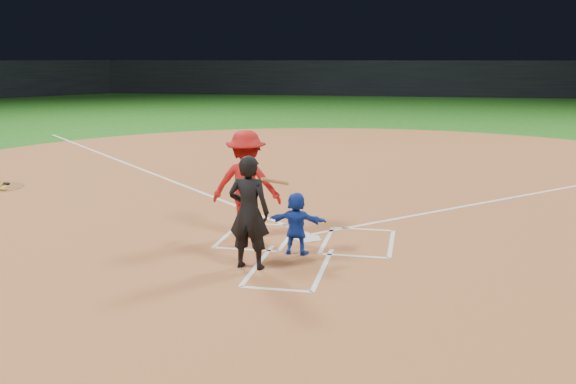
% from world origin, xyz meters
% --- Properties ---
extents(ground, '(120.00, 120.00, 0.00)m').
position_xyz_m(ground, '(0.00, 0.00, 0.00)').
color(ground, '#1A5916').
rests_on(ground, ground).
extents(home_plate_dirt, '(28.00, 28.00, 0.01)m').
position_xyz_m(home_plate_dirt, '(0.00, 6.00, 0.01)').
color(home_plate_dirt, '#995932').
rests_on(home_plate_dirt, ground).
extents(stadium_wall_far, '(80.00, 1.20, 3.20)m').
position_xyz_m(stadium_wall_far, '(0.00, 48.00, 1.60)').
color(stadium_wall_far, black).
rests_on(stadium_wall_far, ground).
extents(home_plate, '(0.60, 0.60, 0.02)m').
position_xyz_m(home_plate, '(0.00, 0.00, 0.02)').
color(home_plate, silver).
rests_on(home_plate, home_plate_dirt).
extents(on_deck_bat_a, '(0.41, 0.79, 0.06)m').
position_xyz_m(on_deck_bat_a, '(-9.02, 3.46, 0.05)').
color(on_deck_bat_a, '#A0673A').
rests_on(on_deck_bat_a, on_deck_circle).
extents(bat_weight_donut, '(0.19, 0.19, 0.05)m').
position_xyz_m(bat_weight_donut, '(-8.97, 3.61, 0.05)').
color(bat_weight_donut, black).
rests_on(bat_weight_donut, on_deck_circle).
extents(catcher, '(1.05, 0.38, 1.12)m').
position_xyz_m(catcher, '(-0.03, -0.98, 0.57)').
color(catcher, '#1536AD').
rests_on(catcher, home_plate_dirt).
extents(umpire, '(0.72, 0.50, 1.88)m').
position_xyz_m(umpire, '(-0.65, -1.88, 0.95)').
color(umpire, black).
rests_on(umpire, home_plate_dirt).
extents(chalk_markings, '(28.35, 17.32, 0.01)m').
position_xyz_m(chalk_markings, '(0.00, 5.29, 0.01)').
color(chalk_markings, white).
rests_on(chalk_markings, home_plate_dirt).
extents(batter_at_plate, '(1.48, 0.98, 2.06)m').
position_xyz_m(batter_at_plate, '(-1.19, -0.04, 1.04)').
color(batter_at_plate, '#AB1413').
rests_on(batter_at_plate, home_plate_dirt).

